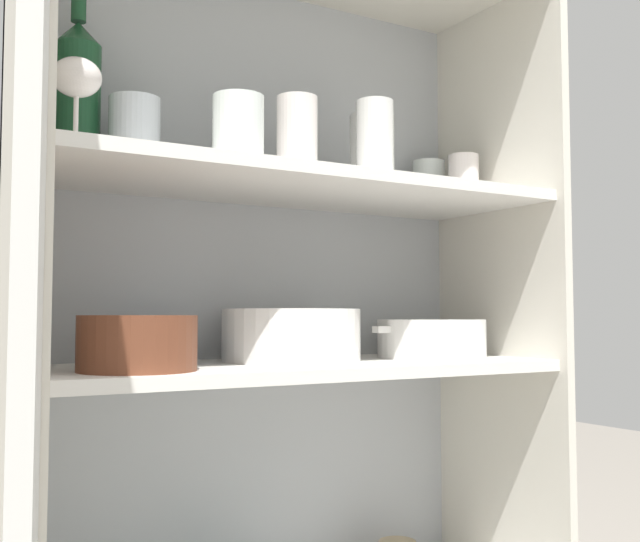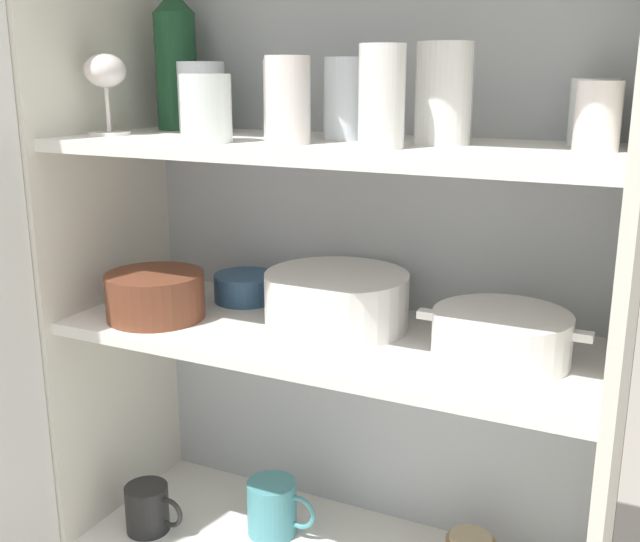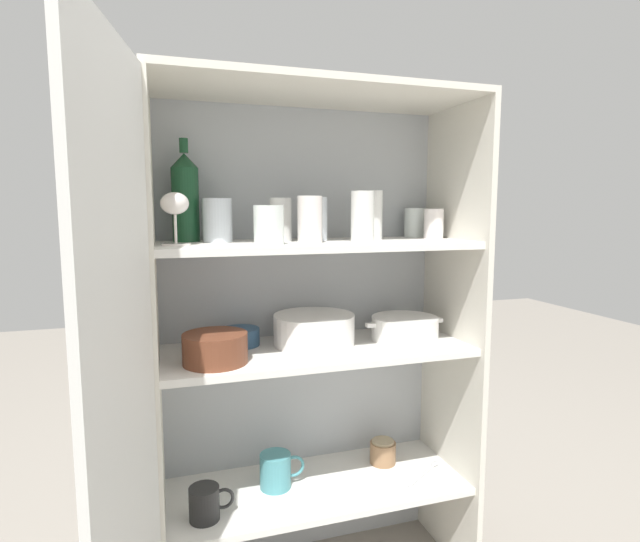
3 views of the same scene
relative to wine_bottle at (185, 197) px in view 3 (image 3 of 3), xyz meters
name	(u,v)px [view 3 (image 3 of 3)]	position (x,y,z in m)	size (l,w,h in m)	color
cupboard_back_panel	(301,337)	(0.35, 0.07, -0.44)	(0.91, 0.02, 1.43)	#B2B7BC
cupboard_side_left	(156,366)	(-0.09, -0.10, -0.44)	(0.02, 0.37, 1.43)	silver
cupboard_side_right	(452,340)	(0.80, -0.10, -0.44)	(0.02, 0.37, 1.43)	silver
cupboard_top_panel	(317,92)	(0.35, -0.10, 0.28)	(0.91, 0.37, 0.02)	silver
shelf_board_lower	(317,487)	(0.35, -0.10, -0.86)	(0.87, 0.33, 0.02)	white
shelf_board_middle	(317,351)	(0.35, -0.10, -0.44)	(0.87, 0.33, 0.02)	white
shelf_board_upper	(317,245)	(0.35, -0.10, -0.13)	(0.87, 0.33, 0.02)	white
cupboard_door	(125,435)	(-0.14, -0.51, -0.44)	(0.10, 0.45, 1.43)	silver
tumbler_glass_0	(316,219)	(0.36, -0.06, -0.06)	(0.06, 0.06, 0.12)	white
tumbler_glass_1	(434,224)	(0.73, -0.08, -0.08)	(0.06, 0.06, 0.09)	silver
tumbler_glass_2	(362,217)	(0.46, -0.17, -0.05)	(0.06, 0.06, 0.14)	white
tumbler_glass_3	(217,220)	(0.08, -0.04, -0.06)	(0.08, 0.08, 0.12)	white
tumbler_glass_4	(369,215)	(0.52, -0.07, -0.05)	(0.08, 0.08, 0.14)	white
tumbler_glass_5	(415,223)	(0.72, 0.01, -0.08)	(0.07, 0.07, 0.09)	white
tumbler_glass_6	(281,220)	(0.25, -0.07, -0.06)	(0.06, 0.06, 0.12)	white
tumbler_glass_7	(310,220)	(0.31, -0.16, -0.06)	(0.07, 0.07, 0.13)	silver
tumbler_glass_8	(269,225)	(0.19, -0.20, -0.07)	(0.08, 0.08, 0.10)	white
wine_glass_0	(175,208)	(-0.03, -0.15, -0.03)	(0.07, 0.07, 0.13)	silver
wine_bottle	(185,197)	(0.00, 0.00, 0.00)	(0.07, 0.07, 0.28)	#194728
plate_stack_white	(313,329)	(0.35, -0.07, -0.39)	(0.24, 0.24, 0.09)	white
mixing_bowl_large	(215,347)	(0.06, -0.17, -0.39)	(0.17, 0.17, 0.08)	brown
serving_bowl_small	(240,336)	(0.14, -0.01, -0.40)	(0.12, 0.12, 0.05)	#33567A
casserole_dish	(405,328)	(0.63, -0.10, -0.39)	(0.25, 0.20, 0.07)	white
coffee_mug_primary	(276,471)	(0.23, -0.08, -0.80)	(0.13, 0.09, 0.10)	teal
coffee_mug_extra_1	(205,503)	(0.02, -0.18, -0.81)	(0.12, 0.08, 0.09)	black
storage_jar	(383,452)	(0.59, -0.04, -0.82)	(0.08, 0.08, 0.08)	#99704C
serving_spoon	(426,471)	(0.69, -0.14, -0.85)	(0.17, 0.12, 0.01)	silver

